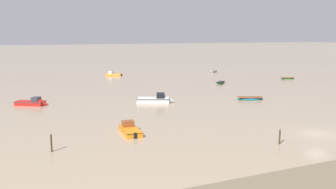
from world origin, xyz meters
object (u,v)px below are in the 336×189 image
at_px(rowboat_moored_4, 221,83).
at_px(motorboat_moored_7, 35,103).
at_px(rowboat_moored_0, 287,78).
at_px(motorboat_moored_4, 159,100).
at_px(rowboat_moored_5, 250,99).
at_px(mooring_post_near, 51,143).
at_px(motorboat_moored_1, 212,72).
at_px(motorboat_moored_6, 128,130).
at_px(motorboat_moored_3, 112,75).
at_px(mooring_post_left, 280,137).

height_order(rowboat_moored_4, motorboat_moored_7, motorboat_moored_7).
height_order(rowboat_moored_0, motorboat_moored_4, motorboat_moored_4).
height_order(motorboat_moored_4, rowboat_moored_5, motorboat_moored_4).
xyz_separation_m(rowboat_moored_0, rowboat_moored_5, (-27.51, -21.05, 0.04)).
bearing_deg(mooring_post_near, rowboat_moored_0, 30.27).
bearing_deg(rowboat_moored_5, motorboat_moored_1, -91.48).
height_order(motorboat_moored_1, motorboat_moored_6, motorboat_moored_6).
distance_m(motorboat_moored_1, rowboat_moored_4, 24.99).
relative_size(motorboat_moored_7, rowboat_moored_5, 1.15).
xyz_separation_m(motorboat_moored_3, motorboat_moored_4, (-2.84, -42.87, 0.08)).
xyz_separation_m(mooring_post_near, mooring_post_left, (22.76, -7.11, -0.09)).
distance_m(motorboat_moored_7, mooring_post_near, 26.07).
height_order(motorboat_moored_6, motorboat_moored_7, motorboat_moored_7).
bearing_deg(motorboat_moored_7, motorboat_moored_6, -35.96).
bearing_deg(motorboat_moored_3, motorboat_moored_4, 121.64).
bearing_deg(rowboat_moored_0, motorboat_moored_1, 126.23).
bearing_deg(motorboat_moored_7, mooring_post_near, -58.86).
bearing_deg(rowboat_moored_0, motorboat_moored_7, -158.43).
bearing_deg(mooring_post_left, motorboat_moored_6, 140.35).
height_order(rowboat_moored_4, rowboat_moored_5, rowboat_moored_5).
height_order(rowboat_moored_5, mooring_post_left, mooring_post_left).
relative_size(rowboat_moored_0, mooring_post_near, 1.85).
relative_size(rowboat_moored_0, motorboat_moored_1, 0.95).
xyz_separation_m(rowboat_moored_4, mooring_post_near, (-42.50, -36.54, 0.74)).
xyz_separation_m(rowboat_moored_0, motorboat_moored_4, (-43.62, -16.93, 0.21)).
relative_size(motorboat_moored_1, mooring_post_near, 1.96).
bearing_deg(motorboat_moored_4, motorboat_moored_6, -99.67).
height_order(motorboat_moored_1, rowboat_moored_4, motorboat_moored_1).
bearing_deg(rowboat_moored_5, motorboat_moored_7, 4.97).
distance_m(rowboat_moored_0, mooring_post_left, 60.02).
bearing_deg(mooring_post_left, motorboat_moored_1, 65.13).
relative_size(motorboat_moored_3, motorboat_moored_6, 0.96).
bearing_deg(rowboat_moored_4, mooring_post_left, -155.45).
height_order(rowboat_moored_4, mooring_post_left, mooring_post_left).
xyz_separation_m(rowboat_moored_0, motorboat_moored_6, (-54.12, -32.99, 0.14)).
bearing_deg(rowboat_moored_4, motorboat_moored_3, 85.81).
bearing_deg(rowboat_moored_5, motorboat_moored_6, 44.80).
xyz_separation_m(rowboat_moored_0, mooring_post_left, (-40.67, -44.13, 0.66)).
relative_size(rowboat_moored_4, mooring_post_near, 1.85).
distance_m(motorboat_moored_3, motorboat_moored_7, 43.33).
bearing_deg(rowboat_moored_0, rowboat_moored_5, -130.81).
xyz_separation_m(motorboat_moored_3, mooring_post_near, (-22.64, -62.96, 0.62)).
bearing_deg(mooring_post_left, motorboat_moored_3, 90.10).
bearing_deg(rowboat_moored_4, mooring_post_near, 179.57).
bearing_deg(motorboat_moored_6, rowboat_moored_5, -63.14).
height_order(motorboat_moored_3, motorboat_moored_7, motorboat_moored_7).
bearing_deg(motorboat_moored_4, mooring_post_left, -60.29).
bearing_deg(mooring_post_near, mooring_post_left, -17.36).
xyz_separation_m(motorboat_moored_7, mooring_post_left, (22.83, -33.17, 0.51)).
relative_size(motorboat_moored_6, rowboat_moored_4, 1.35).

